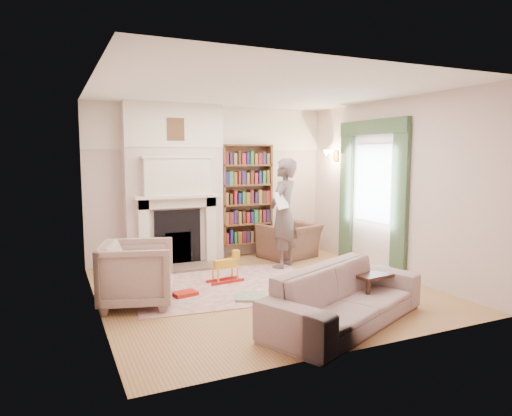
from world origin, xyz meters
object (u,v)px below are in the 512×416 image
armchair_left (137,273)px  man_reading (283,213)px  paraffin_heater (157,255)px  coffee_table (375,288)px  sofa (345,296)px  bookcase (246,195)px  rocking_horse (225,267)px  armchair_reading (289,241)px

armchair_left → man_reading: 2.85m
paraffin_heater → man_reading: bearing=-17.3°
coffee_table → man_reading: bearing=85.8°
sofa → paraffin_heater: sofa is taller
coffee_table → paraffin_heater: (-2.16, 2.90, 0.05)m
bookcase → armchair_left: 3.27m
paraffin_heater → rocking_horse: 1.38m
paraffin_heater → rocking_horse: (0.79, -1.13, -0.03)m
armchair_reading → paraffin_heater: (-2.49, 0.03, -0.04)m
armchair_reading → coffee_table: bearing=67.4°
rocking_horse → bookcase: bearing=49.8°
paraffin_heater → armchair_reading: bearing=-0.8°
bookcase → paraffin_heater: 2.08m
sofa → man_reading: man_reading is taller
armchair_left → sofa: bearing=-113.5°
bookcase → coffee_table: bookcase is taller
coffee_table → paraffin_heater: bearing=119.4°
coffee_table → paraffin_heater: size_ratio=1.27×
bookcase → coffee_table: (0.34, -3.36, -0.95)m
armchair_reading → rocking_horse: 2.02m
man_reading → rocking_horse: bearing=-16.9°
armchair_left → sofa: size_ratio=0.41×
armchair_left → rocking_horse: armchair_left is taller
armchair_left → sofa: 2.62m
man_reading → sofa: bearing=38.7°
sofa → bookcase: bearing=59.8°
paraffin_heater → armchair_left: bearing=-110.1°
coffee_table → rocking_horse: 2.24m
rocking_horse → armchair_reading: bearing=25.7°
coffee_table → paraffin_heater: paraffin_heater is taller
bookcase → rocking_horse: bookcase is taller
armchair_left → man_reading: (2.63, 0.98, 0.52)m
armchair_left → sofa: armchair_left is taller
man_reading → rocking_horse: man_reading is taller
coffee_table → rocking_horse: bearing=120.5°
coffee_table → rocking_horse: size_ratio=1.28×
bookcase → sofa: bookcase is taller
paraffin_heater → rocking_horse: size_ratio=1.01×
paraffin_heater → coffee_table: bearing=-53.3°
man_reading → coffee_table: 2.38m
bookcase → coffee_table: size_ratio=2.64×
bookcase → armchair_left: size_ratio=2.04×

